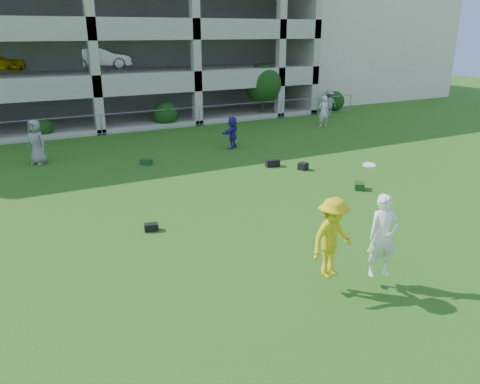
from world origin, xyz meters
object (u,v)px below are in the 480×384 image
frisbee_contest (348,237)px  parking_garage (66,24)px  bystander_e (323,112)px  crate_d (303,166)px  bystander_f (329,103)px  stucco_building (332,38)px  bystander_d (232,132)px  bystander_c (36,142)px

frisbee_contest → parking_garage: 28.67m
bystander_e → frisbee_contest: size_ratio=0.71×
bystander_e → crate_d: (-6.46, -7.14, -0.79)m
bystander_f → crate_d: (-9.00, -9.86, -0.76)m
crate_d → parking_garage: size_ratio=0.01×
stucco_building → crate_d: stucco_building is taller
bystander_d → frisbee_contest: size_ratio=0.60×
stucco_building → bystander_f: stucco_building is taller
bystander_c → bystander_e: bystander_c is taller
bystander_f → frisbee_contest: 22.94m
bystander_d → parking_garage: (-5.15, 14.93, 5.22)m
bystander_c → bystander_e: bearing=51.4°
bystander_d → bystander_f: size_ratio=0.87×
stucco_building → frisbee_contest: bearing=-127.3°
bystander_d → frisbee_contest: (-3.87, -13.32, 0.50)m
bystander_e → parking_garage: parking_garage is taller
bystander_c → crate_d: bearing=16.0°
bystander_d → bystander_e: 7.72m
bystander_f → parking_garage: parking_garage is taller
crate_d → parking_garage: bearing=107.1°
bystander_c → crate_d: (9.86, -6.22, -0.84)m
bystander_d → parking_garage: parking_garage is taller
bystander_d → crate_d: bearing=60.9°
bystander_c → parking_garage: parking_garage is taller
stucco_building → frisbee_contest: 36.07m
stucco_building → bystander_f: bearing=-127.8°
bystander_f → crate_d: 13.38m
stucco_building → bystander_e: stucco_building is taller
bystander_f → stucco_building: bearing=-127.3°
bystander_e → bystander_f: (2.54, 2.72, -0.03)m
bystander_e → bystander_c: bearing=11.4°
crate_d → frisbee_contest: size_ratio=0.13×
stucco_building → crate_d: bearing=-130.1°
bystander_c → frisbee_contest: bearing=-22.7°
crate_d → bystander_e: bearing=47.9°
frisbee_contest → bystander_f: bearing=53.0°
bystander_c → frisbee_contest: (5.08, -14.69, 0.31)m
crate_d → frisbee_contest: bearing=-119.5°
bystander_f → frisbee_contest: (-13.79, -18.33, 0.38)m
stucco_building → bystander_c: size_ratio=8.10×
bystander_d → crate_d: 4.98m
bystander_e → bystander_f: bearing=-124.9°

